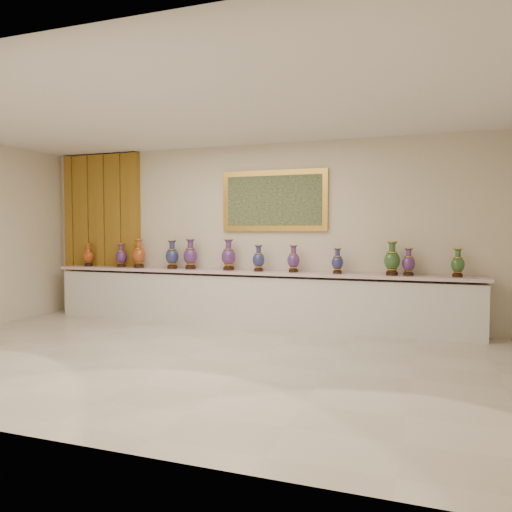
% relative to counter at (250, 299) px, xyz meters
% --- Properties ---
extents(ground, '(8.00, 8.00, 0.00)m').
position_rel_counter_xyz_m(ground, '(0.00, -2.27, -0.44)').
color(ground, beige).
rests_on(ground, ground).
extents(room, '(8.00, 8.00, 8.00)m').
position_rel_counter_xyz_m(room, '(-2.49, 0.17, 1.15)').
color(room, beige).
rests_on(room, ground).
extents(counter, '(7.28, 0.48, 0.90)m').
position_rel_counter_xyz_m(counter, '(0.00, 0.00, 0.00)').
color(counter, white).
rests_on(counter, ground).
extents(vase_0, '(0.26, 0.26, 0.42)m').
position_rel_counter_xyz_m(vase_0, '(-3.22, 0.01, 0.65)').
color(vase_0, black).
rests_on(vase_0, counter).
extents(vase_1, '(0.25, 0.25, 0.43)m').
position_rel_counter_xyz_m(vase_1, '(-2.51, 0.01, 0.66)').
color(vase_1, black).
rests_on(vase_1, counter).
extents(vase_2, '(0.29, 0.29, 0.51)m').
position_rel_counter_xyz_m(vase_2, '(-2.12, -0.01, 0.69)').
color(vase_2, black).
rests_on(vase_2, counter).
extents(vase_3, '(0.23, 0.23, 0.50)m').
position_rel_counter_xyz_m(vase_3, '(-1.43, -0.03, 0.69)').
color(vase_3, black).
rests_on(vase_3, counter).
extents(vase_4, '(0.30, 0.30, 0.52)m').
position_rel_counter_xyz_m(vase_4, '(-1.09, 0.01, 0.70)').
color(vase_4, black).
rests_on(vase_4, counter).
extents(vase_5, '(0.29, 0.29, 0.52)m').
position_rel_counter_xyz_m(vase_5, '(-0.38, 0.01, 0.70)').
color(vase_5, black).
rests_on(vase_5, counter).
extents(vase_6, '(0.21, 0.21, 0.43)m').
position_rel_counter_xyz_m(vase_6, '(0.17, -0.03, 0.66)').
color(vase_6, black).
rests_on(vase_6, counter).
extents(vase_7, '(0.25, 0.25, 0.44)m').
position_rel_counter_xyz_m(vase_7, '(0.75, -0.01, 0.66)').
color(vase_7, black).
rests_on(vase_7, counter).
extents(vase_8, '(0.24, 0.24, 0.40)m').
position_rel_counter_xyz_m(vase_8, '(1.46, -0.02, 0.64)').
color(vase_8, black).
rests_on(vase_8, counter).
extents(vase_9, '(0.29, 0.29, 0.51)m').
position_rel_counter_xyz_m(vase_9, '(2.28, -0.05, 0.69)').
color(vase_9, black).
rests_on(vase_9, counter).
extents(vase_10, '(0.24, 0.24, 0.41)m').
position_rel_counter_xyz_m(vase_10, '(2.51, -0.02, 0.65)').
color(vase_10, black).
rests_on(vase_10, counter).
extents(vase_11, '(0.23, 0.23, 0.41)m').
position_rel_counter_xyz_m(vase_11, '(3.19, 0.00, 0.65)').
color(vase_11, black).
rests_on(vase_11, counter).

